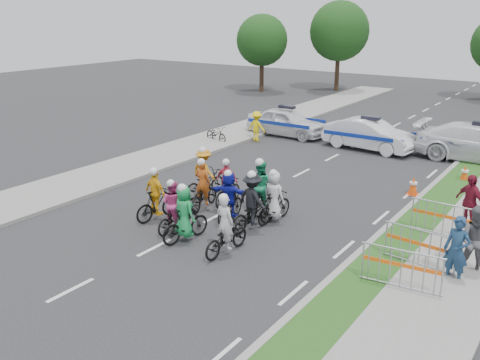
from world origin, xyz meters
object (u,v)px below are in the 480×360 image
Objects in this scene: cone_1 at (465,174)px; tree_3 at (339,31)px; rider_6 at (203,192)px; barrier_0 at (401,271)px; rider_8 at (260,193)px; tree_0 at (262,40)px; rider_10 at (204,177)px; barrier_1 at (419,249)px; rider_0 at (226,234)px; rider_7 at (274,201)px; spectator_0 at (457,250)px; cone_0 at (413,186)px; rider_5 at (229,199)px; rider_9 at (228,187)px; rider_2 at (174,211)px; rider_1 at (185,219)px; police_car_0 at (287,122)px; police_car_1 at (369,135)px; barrier_2 at (443,221)px; spectator_2 at (469,202)px; rider_4 at (253,207)px; marshal_hiviz at (257,126)px; parked_bike at (216,134)px; rider_3 at (157,200)px.

cone_1 is 0.10× the size of tree_3.
barrier_0 is (7.52, -1.83, -0.04)m from rider_6.
tree_0 reaches higher than rider_8.
barrier_1 is (8.31, -1.41, -0.17)m from rider_10.
cone_1 is at bearing -106.91° from rider_0.
rider_7 reaches higher than spectator_0.
barrier_0 is 2.86× the size of cone_0.
rider_5 is 1.51m from rider_9.
rider_2 is at bearing -123.86° from cone_0.
police_car_0 is at bearing -61.69° from rider_1.
rider_1 is 32.77m from tree_3.
rider_1 is 0.40× the size of police_car_1.
barrier_2 is (7.05, 1.28, -0.10)m from rider_9.
spectator_2 reaches higher than barrier_1.
rider_4 reaches higher than rider_0.
spectator_2 is at bearing -145.01° from rider_7.
rider_2 is at bearing -164.54° from police_car_0.
spectator_2 is 0.89× the size of barrier_0.
rider_4 is 1.11× the size of rider_7.
police_car_1 is 0.62× the size of tree_3.
rider_4 is 6.75m from spectator_2.
rider_4 is at bearing -110.89° from rider_1.
spectator_2 is at bearing -155.13° from rider_10.
rider_0 is at bearing 98.25° from rider_7.
marshal_hiviz is (-5.80, 8.79, 0.06)m from rider_8.
rider_1 reaches higher than police_car_0.
tree_0 reaches higher than police_car_1.
rider_2 is 0.97× the size of rider_5.
rider_6 is (-2.75, 2.49, -0.00)m from rider_0.
rider_0 reaches higher than parked_bike.
cone_1 is (4.13, 7.94, -0.36)m from rider_7.
rider_5 is 1.48m from rider_6.
rider_7 is (0.23, 0.90, -0.05)m from rider_4.
spectator_0 is at bearing -135.47° from police_car_0.
rider_3 is 29.38m from tree_0.
rider_8 is 5.79m from barrier_2.
spectator_0 is at bearing -51.51° from spectator_2.
rider_8 reaches higher than barrier_2.
rider_1 reaches higher than rider_7.
parked_bike reaches higher than cone_1.
spectator_2 reaches higher than rider_5.
barrier_1 is at bearing -84.97° from cone_1.
police_car_1 is 2.28× the size of barrier_0.
cone_1 is at bearing -74.50° from parked_bike.
rider_10 is (-3.54, 3.56, 0.13)m from rider_0.
spectator_0 is (6.84, -11.65, 0.13)m from police_car_1.
spectator_0 is (7.24, 1.88, 0.18)m from rider_1.
rider_4 reaches higher than rider_5.
rider_6 is at bearing 177.95° from police_car_1.
parked_bike is 21.18m from tree_3.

